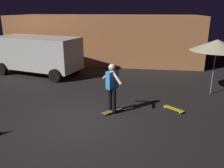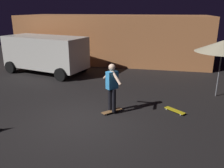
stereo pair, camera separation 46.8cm
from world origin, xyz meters
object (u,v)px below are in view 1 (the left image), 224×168
skateboard_ridden (112,111)px  skater (112,84)px  skateboard_spare (174,109)px  patio_umbrella (217,45)px  parked_van (38,53)px

skateboard_ridden → skater: 0.98m
skateboard_ridden → skater: skater is taller
skateboard_ridden → skateboard_spare: (2.15, 0.51, 0.00)m
patio_umbrella → skateboard_spare: size_ratio=3.14×
skateboard_spare → skateboard_ridden: bearing=-166.7°
skateboard_spare → parked_van: bearing=149.8°
parked_van → skateboard_spare: parked_van is taller
parked_van → skateboard_ridden: (4.77, -4.54, -1.11)m
skateboard_spare → skater: skater is taller
parked_van → patio_umbrella: bearing=-13.3°
parked_van → skater: 6.58m
patio_umbrella → skater: bearing=-147.3°
parked_van → skateboard_spare: bearing=-30.2°
skateboard_ridden → patio_umbrella: bearing=32.7°
patio_umbrella → skater: size_ratio=1.38×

